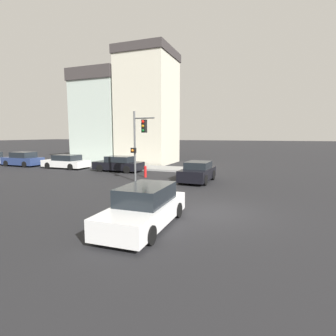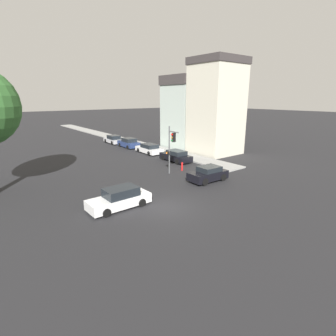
# 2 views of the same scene
# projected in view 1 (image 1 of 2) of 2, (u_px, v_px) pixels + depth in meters

# --- Properties ---
(ground_plane) EXTENTS (300.00, 300.00, 0.00)m
(ground_plane) POSITION_uv_depth(u_px,v_px,m) (214.00, 211.00, 11.48)
(ground_plane) COLOR black
(rowhouse_backdrop) EXTENTS (8.01, 12.09, 12.91)m
(rowhouse_backdrop) POSITION_uv_depth(u_px,v_px,m) (126.00, 113.00, 32.01)
(rowhouse_backdrop) COLOR beige
(rowhouse_backdrop) RESTS_ON ground_plane
(traffic_signal) EXTENTS (0.50, 1.79, 4.99)m
(traffic_signal) POSITION_uv_depth(u_px,v_px,m) (139.00, 137.00, 18.39)
(traffic_signal) COLOR #515456
(traffic_signal) RESTS_ON ground_plane
(crossing_car_0) EXTENTS (3.93, 2.02, 1.43)m
(crossing_car_0) POSITION_uv_depth(u_px,v_px,m) (198.00, 172.00, 18.70)
(crossing_car_0) COLOR black
(crossing_car_0) RESTS_ON ground_plane
(crossing_car_1) EXTENTS (4.59, 1.93, 1.50)m
(crossing_car_1) POSITION_uv_depth(u_px,v_px,m) (145.00, 208.00, 9.56)
(crossing_car_1) COLOR silver
(crossing_car_1) RESTS_ON ground_plane
(parked_car_0) EXTENTS (2.00, 4.55, 1.40)m
(parked_car_0) POSITION_uv_depth(u_px,v_px,m) (119.00, 164.00, 23.99)
(parked_car_0) COLOR black
(parked_car_0) RESTS_ON ground_plane
(parked_car_1) EXTENTS (2.11, 4.72, 1.36)m
(parked_car_1) POSITION_uv_depth(u_px,v_px,m) (66.00, 162.00, 26.19)
(parked_car_1) COLOR silver
(parked_car_1) RESTS_ON ground_plane
(parked_car_2) EXTENTS (2.05, 4.34, 1.51)m
(parked_car_2) POSITION_uv_depth(u_px,v_px,m) (23.00, 159.00, 28.16)
(parked_car_2) COLOR navy
(parked_car_2) RESTS_ON ground_plane
(fire_hydrant) EXTENTS (0.22, 0.22, 0.92)m
(fire_hydrant) POSITION_uv_depth(u_px,v_px,m) (145.00, 171.00, 20.68)
(fire_hydrant) COLOR red
(fire_hydrant) RESTS_ON ground_plane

